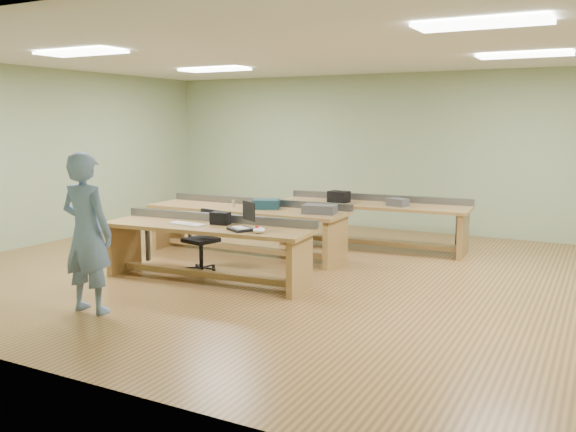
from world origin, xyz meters
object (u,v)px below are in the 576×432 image
(workbench_mid, at_px, (247,219))
(parts_bin_grey, at_px, (320,209))
(laptop_base, at_px, (241,229))
(mug, at_px, (256,206))
(camera_bag, at_px, (220,218))
(task_chair, at_px, (203,249))
(workbench_front, at_px, (207,240))
(workbench_back, at_px, (373,215))
(drinks_can, at_px, (234,204))
(person, at_px, (87,233))
(parts_bin_teal, at_px, (266,204))

(workbench_mid, relative_size, parts_bin_grey, 6.88)
(laptop_base, distance_m, mug, 1.89)
(camera_bag, distance_m, mug, 1.49)
(task_chair, bearing_deg, workbench_front, -35.08)
(mug, bearing_deg, camera_bag, -77.60)
(workbench_back, xyz_separation_m, mug, (-1.38, -1.45, 0.23))
(workbench_front, xyz_separation_m, task_chair, (-0.40, 0.45, -0.24))
(mug, bearing_deg, task_chair, -99.83)
(workbench_mid, bearing_deg, drinks_can, -171.81)
(laptop_base, bearing_deg, workbench_mid, 149.57)
(workbench_front, distance_m, drinks_can, 1.75)
(workbench_mid, bearing_deg, camera_bag, -71.54)
(person, bearing_deg, task_chair, -91.32)
(workbench_back, height_order, laptop_base, workbench_back)
(workbench_back, height_order, parts_bin_grey, parts_bin_grey)
(laptop_base, height_order, drinks_can, drinks_can)
(camera_bag, height_order, task_chair, camera_bag)
(task_chair, relative_size, drinks_can, 7.88)
(person, distance_m, laptop_base, 1.86)
(workbench_mid, distance_m, person, 3.35)
(workbench_mid, height_order, camera_bag, camera_bag)
(camera_bag, bearing_deg, laptop_base, -35.70)
(camera_bag, xyz_separation_m, task_chair, (-0.52, 0.32, -0.52))
(laptop_base, distance_m, parts_bin_grey, 1.77)
(workbench_front, bearing_deg, workbench_back, 64.57)
(parts_bin_grey, bearing_deg, drinks_can, -179.57)
(workbench_back, bearing_deg, camera_bag, -113.48)
(parts_bin_teal, relative_size, parts_bin_grey, 0.85)
(laptop_base, bearing_deg, parts_bin_grey, 111.29)
(workbench_mid, xyz_separation_m, parts_bin_teal, (0.31, 0.05, 0.26))
(task_chair, bearing_deg, workbench_mid, 104.10)
(parts_bin_grey, bearing_deg, person, -110.92)
(workbench_front, height_order, mug, workbench_front)
(workbench_front, distance_m, laptop_base, 0.65)
(workbench_front, xyz_separation_m, parts_bin_grey, (0.87, 1.62, 0.26))
(workbench_front, height_order, person, person)
(workbench_back, relative_size, parts_bin_grey, 6.72)
(person, height_order, camera_bag, person)
(task_chair, relative_size, mug, 7.82)
(workbench_back, bearing_deg, mug, -137.02)
(camera_bag, bearing_deg, parts_bin_teal, 89.97)
(workbench_front, bearing_deg, mug, 92.94)
(workbench_mid, xyz_separation_m, camera_bag, (0.52, -1.52, 0.27))
(parts_bin_grey, bearing_deg, mug, -178.24)
(laptop_base, bearing_deg, mug, 145.12)
(laptop_base, height_order, task_chair, task_chair)
(mug, height_order, drinks_can, drinks_can)
(workbench_mid, distance_m, drinks_can, 0.33)
(drinks_can, bearing_deg, parts_bin_teal, 8.85)
(workbench_back, bearing_deg, parts_bin_grey, -105.84)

